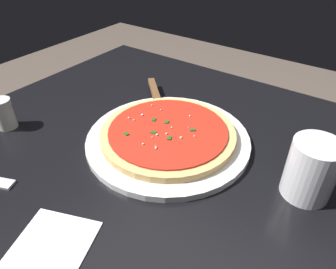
{
  "coord_description": "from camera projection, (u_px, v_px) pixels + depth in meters",
  "views": [
    {
      "loc": [
        -0.34,
        0.44,
        1.15
      ],
      "look_at": [
        -0.02,
        -0.02,
        0.74
      ],
      "focal_mm": 32.92,
      "sensor_mm": 36.0,
      "label": 1
    }
  ],
  "objects": [
    {
      "name": "restaurant_table",
      "position": [
        158.0,
        185.0,
        0.77
      ],
      "size": [
        0.98,
        0.86,
        0.72
      ],
      "color": "black",
      "rests_on": "ground_plane"
    },
    {
      "name": "serving_plate",
      "position": [
        168.0,
        139.0,
        0.69
      ],
      "size": [
        0.37,
        0.37,
        0.01
      ],
      "primitive_type": "cylinder",
      "color": "white",
      "rests_on": "restaurant_table"
    },
    {
      "name": "pizza",
      "position": [
        168.0,
        133.0,
        0.68
      ],
      "size": [
        0.3,
        0.3,
        0.02
      ],
      "color": "#DBB26B",
      "rests_on": "serving_plate"
    },
    {
      "name": "pizza_server",
      "position": [
        156.0,
        98.0,
        0.82
      ],
      "size": [
        0.19,
        0.18,
        0.01
      ],
      "color": "silver",
      "rests_on": "serving_plate"
    },
    {
      "name": "cup_tall_drink",
      "position": [
        311.0,
        170.0,
        0.54
      ],
      "size": [
        0.09,
        0.09,
        0.11
      ],
      "primitive_type": "cylinder",
      "color": "silver",
      "rests_on": "restaurant_table"
    },
    {
      "name": "napkin_folded_right",
      "position": [
        50.0,
        248.0,
        0.48
      ],
      "size": [
        0.16,
        0.16,
        0.0
      ],
      "primitive_type": "cube",
      "rotation": [
        0.0,
        0.0,
        0.36
      ],
      "color": "white",
      "rests_on": "restaurant_table"
    },
    {
      "name": "parmesan_shaker",
      "position": [
        4.0,
        114.0,
        0.72
      ],
      "size": [
        0.05,
        0.05,
        0.07
      ],
      "color": "silver",
      "rests_on": "restaurant_table"
    }
  ]
}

